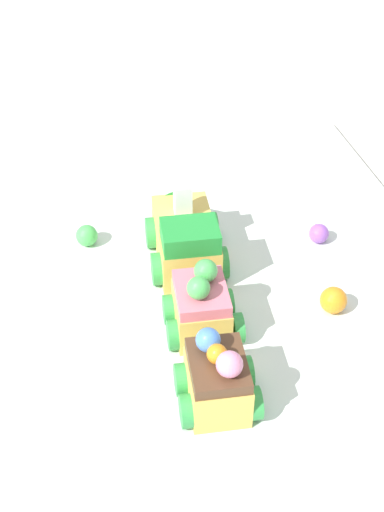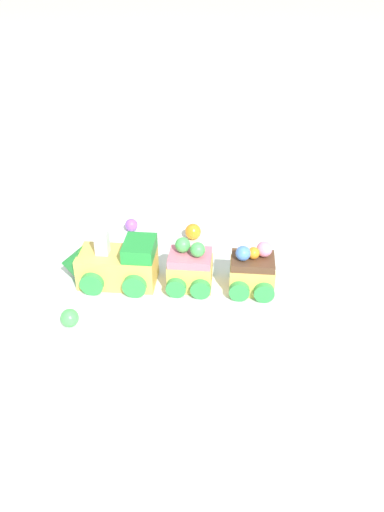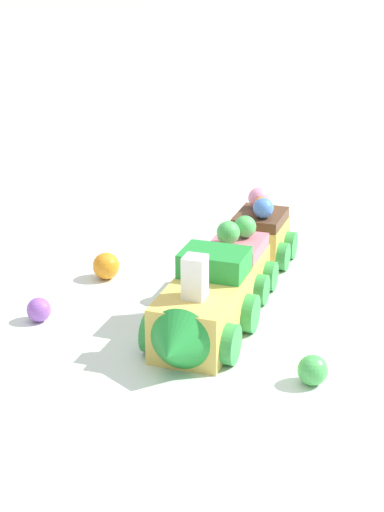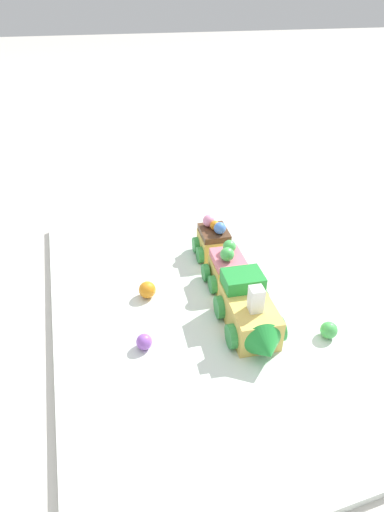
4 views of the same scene
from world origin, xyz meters
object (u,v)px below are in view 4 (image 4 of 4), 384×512
(cake_train_locomotive, at_px, (251,316))
(cake_car_chocolate, at_px, (214,241))
(gumball_green, at_px, (329,330))
(gumball_orange, at_px, (147,290))
(cake_car_strawberry, at_px, (228,269))
(gumball_purple, at_px, (144,342))

(cake_train_locomotive, xyz_separation_m, cake_car_chocolate, (-0.19, 0.02, 0.00))
(gumball_green, bearing_deg, cake_train_locomotive, -113.41)
(cake_car_chocolate, bearing_deg, cake_train_locomotive, 0.01)
(gumball_green, bearing_deg, gumball_orange, -126.30)
(cake_train_locomotive, xyz_separation_m, gumball_green, (0.04, 0.10, -0.02))
(cake_car_strawberry, bearing_deg, cake_train_locomotive, 0.04)
(gumball_orange, bearing_deg, cake_car_chocolate, 120.57)
(cake_train_locomotive, relative_size, gumball_orange, 5.38)
(cake_car_chocolate, distance_m, gumball_orange, 0.16)
(gumball_green, xyz_separation_m, gumball_orange, (-0.16, -0.21, 0.00))
(cake_car_strawberry, height_order, cake_car_chocolate, same)
(cake_train_locomotive, relative_size, cake_car_chocolate, 1.94)
(cake_train_locomotive, relative_size, cake_car_strawberry, 1.92)
(cake_car_strawberry, relative_size, cake_car_chocolate, 1.01)
(gumball_purple, distance_m, gumball_orange, 0.10)
(cake_car_chocolate, relative_size, gumball_purple, 3.39)
(cake_train_locomotive, bearing_deg, cake_car_strawberry, -179.96)
(cake_car_chocolate, xyz_separation_m, gumball_orange, (0.08, -0.13, -0.01))
(cake_train_locomotive, distance_m, gumball_orange, 0.16)
(cake_car_chocolate, distance_m, gumball_purple, 0.24)
(cake_car_strawberry, relative_size, gumball_purple, 3.43)
(cake_car_chocolate, height_order, gumball_green, cake_car_chocolate)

